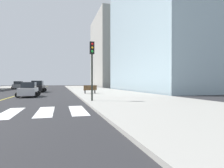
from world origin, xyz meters
TOP-DOWN VIEW (x-y plane):
  - sidewalk_kerb_east at (12.20, 20.00)m, footprint 10.00×120.00m
  - lane_divider_paint at (0.00, 40.00)m, footprint 0.16×80.00m
  - parking_garage_concrete at (27.26, 61.92)m, footprint 18.00×24.00m
  - car_silver_nearest at (1.81, 15.87)m, footprint 2.36×3.78m
  - car_gray_second at (-5.07, 44.99)m, footprint 2.86×4.50m
  - car_black_third at (1.54, 26.58)m, footprint 2.81×4.43m
  - car_green_fourth at (-1.73, 50.53)m, footprint 2.37×3.76m
  - traffic_light_near_corner at (7.80, 7.88)m, footprint 0.36×0.41m
  - park_bench at (9.21, 17.89)m, footprint 1.81×0.60m

SIDE VIEW (x-z plane):
  - lane_divider_paint at x=0.00m, z-range 0.00..0.01m
  - sidewalk_kerb_east at x=12.20m, z-range 0.00..0.15m
  - park_bench at x=9.21m, z-range 0.13..1.25m
  - car_green_fourth at x=-1.73m, z-range -0.05..1.62m
  - car_silver_nearest at x=1.81m, z-range -0.05..1.63m
  - car_black_third at x=1.54m, z-range -0.06..1.89m
  - car_gray_second at x=-5.07m, z-range -0.06..1.92m
  - traffic_light_near_corner at x=7.80m, z-range 1.12..5.94m
  - parking_garage_concrete at x=27.26m, z-range 0.00..26.98m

